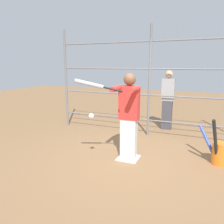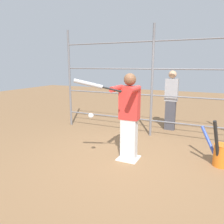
% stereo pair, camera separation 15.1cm
% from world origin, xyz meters
% --- Properties ---
extents(ground_plane, '(24.00, 24.00, 0.00)m').
position_xyz_m(ground_plane, '(0.00, 0.00, 0.00)').
color(ground_plane, olive).
extents(home_plate, '(0.40, 0.40, 0.02)m').
position_xyz_m(home_plate, '(0.00, 0.00, 0.01)').
color(home_plate, white).
rests_on(home_plate, ground).
extents(fence_backstop, '(5.06, 0.06, 2.80)m').
position_xyz_m(fence_backstop, '(0.00, -1.60, 1.40)').
color(fence_backstop, slate).
rests_on(fence_backstop, ground).
extents(batter, '(0.43, 0.57, 1.68)m').
position_xyz_m(batter, '(0.00, 0.02, 0.91)').
color(batter, silver).
rests_on(batter, ground).
extents(baseball_bat_swinging, '(0.69, 0.48, 0.25)m').
position_xyz_m(baseball_bat_swinging, '(0.39, 0.71, 1.51)').
color(baseball_bat_swinging, black).
extents(softball_in_flight, '(0.10, 0.10, 0.10)m').
position_xyz_m(softball_in_flight, '(0.53, 0.54, 0.94)').
color(softball_in_flight, white).
extents(bat_bucket, '(0.94, 0.72, 0.91)m').
position_xyz_m(bat_bucket, '(-1.66, -0.42, 0.25)').
color(bat_bucket, orange).
rests_on(bat_bucket, ground).
extents(bystander_behind_fence, '(0.35, 0.21, 1.67)m').
position_xyz_m(bystander_behind_fence, '(-0.36, -2.37, 0.87)').
color(bystander_behind_fence, '#3F3F47').
rests_on(bystander_behind_fence, ground).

